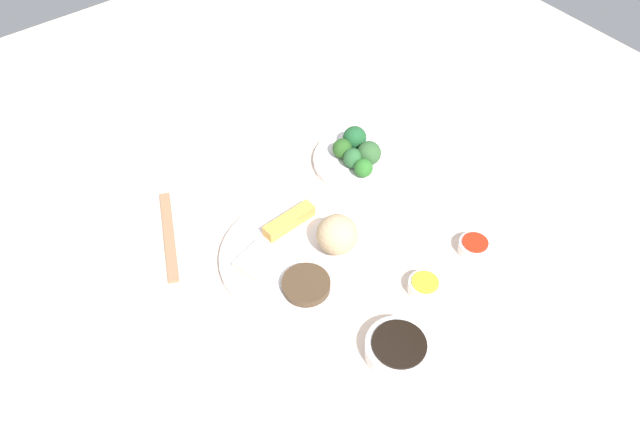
{
  "coord_description": "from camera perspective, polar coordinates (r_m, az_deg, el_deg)",
  "views": [
    {
      "loc": [
        0.44,
        0.62,
        0.99
      ],
      "look_at": [
        -0.06,
        -0.04,
        0.06
      ],
      "focal_mm": 35.62,
      "sensor_mm": 36.0,
      "label": 1
    }
  ],
  "objects": [
    {
      "name": "spring_roll",
      "position": [
        1.24,
        -2.78,
        -0.66
      ],
      "size": [
        0.11,
        0.04,
        0.03
      ],
      "primitive_type": "cube",
      "rotation": [
        0.0,
        0.0,
        0.07
      ],
      "color": "gold",
      "rests_on": "main_plate"
    },
    {
      "name": "sauce_ramekin_sweet_and_sour_liquid",
      "position": [
        1.25,
        13.78,
        -2.54
      ],
      "size": [
        0.05,
        0.05,
        0.0
      ],
      "primitive_type": "cylinder",
      "color": "red",
      "rests_on": "sauce_ramekin_sweet_and_sour"
    },
    {
      "name": "broccoli_floret_1",
      "position": [
        1.4,
        3.13,
        6.8
      ],
      "size": [
        0.05,
        0.05,
        0.05
      ],
      "primitive_type": "sphere",
      "color": "#1E582D",
      "rests_on": "broccoli_plate"
    },
    {
      "name": "chopsticks_pair",
      "position": [
        1.29,
        -13.42,
        -1.93
      ],
      "size": [
        0.11,
        0.22,
        0.01
      ],
      "primitive_type": "cube",
      "rotation": [
        0.0,
        0.0,
        1.15
      ],
      "color": "#9C7351",
      "rests_on": "tabletop"
    },
    {
      "name": "main_plate",
      "position": [
        1.21,
        -2.03,
        -3.97
      ],
      "size": [
        0.3,
        0.3,
        0.02
      ],
      "primitive_type": "cylinder",
      "color": "white",
      "rests_on": "tabletop"
    },
    {
      "name": "sauce_ramekin_hot_mustard_liquid",
      "position": [
        1.17,
        9.44,
        -6.11
      ],
      "size": [
        0.05,
        0.05,
        0.0
      ],
      "primitive_type": "cylinder",
      "color": "yellow",
      "rests_on": "sauce_ramekin_hot_mustard"
    },
    {
      "name": "broccoli_floret_3",
      "position": [
        1.36,
        2.99,
        5.0
      ],
      "size": [
        0.04,
        0.04,
        0.04
      ],
      "primitive_type": "sphere",
      "color": "#2B6132",
      "rests_on": "broccoli_plate"
    },
    {
      "name": "soy_sauce_bowl",
      "position": [
        1.1,
        7.05,
        -12.0
      ],
      "size": [
        0.11,
        0.11,
        0.03
      ],
      "primitive_type": "cylinder",
      "color": "white",
      "rests_on": "tabletop"
    },
    {
      "name": "soy_sauce_bowl_liquid",
      "position": [
        1.09,
        7.14,
        -11.55
      ],
      "size": [
        0.09,
        0.09,
        0.0
      ],
      "primitive_type": "cylinder",
      "color": "black",
      "rests_on": "soy_sauce_bowl"
    },
    {
      "name": "broccoli_plate",
      "position": [
        1.4,
        3.64,
        4.78
      ],
      "size": [
        0.21,
        0.21,
        0.01
      ],
      "primitive_type": "cylinder",
      "color": "white",
      "rests_on": "tabletop"
    },
    {
      "name": "broccoli_floret_0",
      "position": [
        1.37,
        4.43,
        5.43
      ],
      "size": [
        0.05,
        0.05,
        0.05
      ],
      "primitive_type": "sphere",
      "color": "#325E30",
      "rests_on": "broccoli_plate"
    },
    {
      "name": "broccoli_floret_4",
      "position": [
        1.38,
        2.01,
        5.87
      ],
      "size": [
        0.04,
        0.04,
        0.04
      ],
      "primitive_type": "sphere",
      "color": "#295920",
      "rests_on": "broccoli_plate"
    },
    {
      "name": "sauce_ramekin_hot_mustard",
      "position": [
        1.18,
        9.36,
        -6.5
      ],
      "size": [
        0.06,
        0.06,
        0.02
      ],
      "primitive_type": "cylinder",
      "color": "white",
      "rests_on": "tabletop"
    },
    {
      "name": "rice_scoop",
      "position": [
        1.19,
        1.55,
        -1.9
      ],
      "size": [
        0.08,
        0.08,
        0.08
      ],
      "primitive_type": "sphere",
      "color": "tan",
      "rests_on": "main_plate"
    },
    {
      "name": "crab_rangoon_wonton",
      "position": [
        1.2,
        -5.65,
        -4.21
      ],
      "size": [
        0.09,
        0.08,
        0.01
      ],
      "primitive_type": "cube",
      "rotation": [
        0.0,
        0.0,
        0.27
      ],
      "color": "beige",
      "rests_on": "main_plate"
    },
    {
      "name": "tabletop",
      "position": [
        1.24,
        -1.19,
        -3.89
      ],
      "size": [
        2.2,
        2.2,
        0.02
      ],
      "primitive_type": "cube",
      "color": "beige",
      "rests_on": "ground"
    },
    {
      "name": "sauce_ramekin_sweet_and_sour",
      "position": [
        1.26,
        13.67,
        -2.94
      ],
      "size": [
        0.06,
        0.06,
        0.02
      ],
      "primitive_type": "cylinder",
      "color": "white",
      "rests_on": "tabletop"
    },
    {
      "name": "broccoli_floret_2",
      "position": [
        1.34,
        3.92,
        4.11
      ],
      "size": [
        0.04,
        0.04,
        0.04
      ],
      "primitive_type": "sphere",
      "color": "#2B6E26",
      "rests_on": "broccoli_plate"
    },
    {
      "name": "stir_fry_heap",
      "position": [
        1.15,
        -1.26,
        -6.42
      ],
      "size": [
        0.09,
        0.09,
        0.02
      ],
      "primitive_type": "cylinder",
      "color": "#483522",
      "rests_on": "main_plate"
    }
  ]
}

